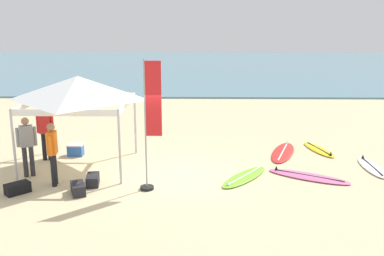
{
  "coord_description": "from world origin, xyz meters",
  "views": [
    {
      "loc": [
        0.71,
        -11.69,
        4.3
      ],
      "look_at": [
        0.45,
        1.72,
        1.0
      ],
      "focal_mm": 40.89,
      "sensor_mm": 36.0,
      "label": 1
    }
  ],
  "objects_px": {
    "person_red": "(45,130)",
    "person_orange": "(52,150)",
    "surfboard_lime": "(244,177)",
    "cooler_box": "(76,150)",
    "gear_bag_near_tent": "(93,180)",
    "surfboard_white": "(372,167)",
    "surfboard_red": "(283,152)",
    "gear_bag_by_pole": "(18,188)",
    "banner_flag": "(150,131)",
    "gear_bag_on_sand": "(78,189)",
    "canopy_tent": "(78,88)",
    "surfboard_pink": "(308,176)",
    "person_grey": "(27,143)",
    "surfboard_yellow": "(319,150)"
  },
  "relations": [
    {
      "from": "person_red",
      "to": "person_orange",
      "type": "distance_m",
      "value": 2.36
    },
    {
      "from": "surfboard_lime",
      "to": "cooler_box",
      "type": "xyz_separation_m",
      "value": [
        -5.32,
        2.02,
        0.16
      ]
    },
    {
      "from": "gear_bag_near_tent",
      "to": "person_orange",
      "type": "bearing_deg",
      "value": -178.23
    },
    {
      "from": "surfboard_white",
      "to": "cooler_box",
      "type": "relative_size",
      "value": 3.87
    },
    {
      "from": "person_red",
      "to": "gear_bag_near_tent",
      "type": "bearing_deg",
      "value": -47.49
    },
    {
      "from": "person_orange",
      "to": "surfboard_red",
      "type": "bearing_deg",
      "value": 24.4
    },
    {
      "from": "surfboard_red",
      "to": "gear_bag_by_pole",
      "type": "xyz_separation_m",
      "value": [
        -7.43,
        -3.62,
        0.1
      ]
    },
    {
      "from": "banner_flag",
      "to": "gear_bag_on_sand",
      "type": "bearing_deg",
      "value": -169.09
    },
    {
      "from": "surfboard_lime",
      "to": "gear_bag_on_sand",
      "type": "xyz_separation_m",
      "value": [
        -4.35,
        -1.23,
        0.1
      ]
    },
    {
      "from": "gear_bag_on_sand",
      "to": "gear_bag_near_tent",
      "type": "bearing_deg",
      "value": 70.43
    },
    {
      "from": "person_red",
      "to": "gear_bag_by_pole",
      "type": "xyz_separation_m",
      "value": [
        0.18,
        -2.77,
        -0.85
      ]
    },
    {
      "from": "surfboard_red",
      "to": "cooler_box",
      "type": "bearing_deg",
      "value": -176.82
    },
    {
      "from": "gear_bag_near_tent",
      "to": "gear_bag_on_sand",
      "type": "bearing_deg",
      "value": -109.57
    },
    {
      "from": "canopy_tent",
      "to": "surfboard_pink",
      "type": "height_order",
      "value": "canopy_tent"
    },
    {
      "from": "person_orange",
      "to": "gear_bag_near_tent",
      "type": "distance_m",
      "value": 1.32
    },
    {
      "from": "gear_bag_near_tent",
      "to": "gear_bag_on_sand",
      "type": "relative_size",
      "value": 1.0
    },
    {
      "from": "banner_flag",
      "to": "person_grey",
      "type": "bearing_deg",
      "value": 165.5
    },
    {
      "from": "surfboard_pink",
      "to": "person_grey",
      "type": "distance_m",
      "value": 7.95
    },
    {
      "from": "surfboard_yellow",
      "to": "gear_bag_on_sand",
      "type": "xyz_separation_m",
      "value": [
        -7.15,
        -3.96,
        0.1
      ]
    },
    {
      "from": "canopy_tent",
      "to": "banner_flag",
      "type": "distance_m",
      "value": 3.02
    },
    {
      "from": "surfboard_red",
      "to": "gear_bag_by_pole",
      "type": "bearing_deg",
      "value": -153.98
    },
    {
      "from": "surfboard_white",
      "to": "gear_bag_by_pole",
      "type": "height_order",
      "value": "gear_bag_by_pole"
    },
    {
      "from": "surfboard_red",
      "to": "gear_bag_near_tent",
      "type": "xyz_separation_m",
      "value": [
        -5.65,
        -2.99,
        0.1
      ]
    },
    {
      "from": "person_orange",
      "to": "gear_bag_on_sand",
      "type": "xyz_separation_m",
      "value": [
        0.79,
        -0.61,
        -0.85
      ]
    },
    {
      "from": "surfboard_yellow",
      "to": "person_grey",
      "type": "bearing_deg",
      "value": -163.16
    },
    {
      "from": "surfboard_red",
      "to": "gear_bag_on_sand",
      "type": "relative_size",
      "value": 4.18
    },
    {
      "from": "surfboard_pink",
      "to": "gear_bag_by_pole",
      "type": "bearing_deg",
      "value": -170.39
    },
    {
      "from": "surfboard_pink",
      "to": "surfboard_white",
      "type": "height_order",
      "value": "same"
    },
    {
      "from": "gear_bag_near_tent",
      "to": "person_grey",
      "type": "bearing_deg",
      "value": 161.96
    },
    {
      "from": "surfboard_yellow",
      "to": "gear_bag_on_sand",
      "type": "bearing_deg",
      "value": -151.01
    },
    {
      "from": "surfboard_yellow",
      "to": "gear_bag_near_tent",
      "type": "distance_m",
      "value": 7.68
    },
    {
      "from": "surfboard_pink",
      "to": "person_red",
      "type": "relative_size",
      "value": 1.36
    },
    {
      "from": "surfboard_yellow",
      "to": "person_orange",
      "type": "distance_m",
      "value": 8.68
    },
    {
      "from": "surfboard_yellow",
      "to": "person_grey",
      "type": "xyz_separation_m",
      "value": [
        -8.88,
        -2.69,
        0.95
      ]
    },
    {
      "from": "surfboard_white",
      "to": "surfboard_lime",
      "type": "relative_size",
      "value": 0.93
    },
    {
      "from": "person_grey",
      "to": "surfboard_red",
      "type": "bearing_deg",
      "value": 17.2
    },
    {
      "from": "canopy_tent",
      "to": "surfboard_pink",
      "type": "bearing_deg",
      "value": -7.33
    },
    {
      "from": "gear_bag_by_pole",
      "to": "person_orange",
      "type": "bearing_deg",
      "value": 38.26
    },
    {
      "from": "person_red",
      "to": "banner_flag",
      "type": "distance_m",
      "value": 4.34
    },
    {
      "from": "surfboard_red",
      "to": "person_orange",
      "type": "distance_m",
      "value": 7.38
    },
    {
      "from": "person_red",
      "to": "person_orange",
      "type": "bearing_deg",
      "value": -66.54
    },
    {
      "from": "surfboard_yellow",
      "to": "gear_bag_on_sand",
      "type": "height_order",
      "value": "gear_bag_on_sand"
    },
    {
      "from": "surfboard_red",
      "to": "gear_bag_on_sand",
      "type": "height_order",
      "value": "gear_bag_on_sand"
    },
    {
      "from": "gear_bag_by_pole",
      "to": "person_grey",
      "type": "bearing_deg",
      "value": 97.92
    },
    {
      "from": "gear_bag_by_pole",
      "to": "gear_bag_near_tent",
      "type": "bearing_deg",
      "value": 19.6
    },
    {
      "from": "surfboard_pink",
      "to": "person_orange",
      "type": "height_order",
      "value": "person_orange"
    },
    {
      "from": "surfboard_white",
      "to": "canopy_tent",
      "type": "bearing_deg",
      "value": 179.91
    },
    {
      "from": "canopy_tent",
      "to": "surfboard_red",
      "type": "relative_size",
      "value": 1.18
    },
    {
      "from": "gear_bag_on_sand",
      "to": "surfboard_yellow",
      "type": "bearing_deg",
      "value": 28.99
    },
    {
      "from": "gear_bag_near_tent",
      "to": "surfboard_yellow",
      "type": "bearing_deg",
      "value": 25.65
    }
  ]
}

